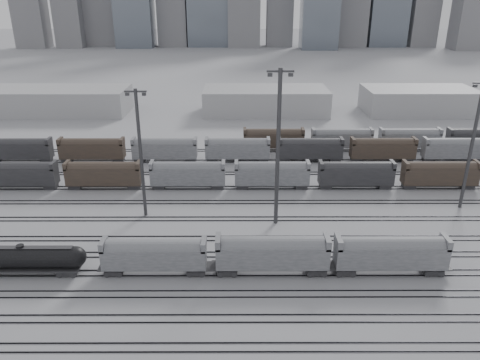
{
  "coord_description": "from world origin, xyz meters",
  "views": [
    {
      "loc": [
        1.29,
        -55.78,
        37.6
      ],
      "look_at": [
        1.52,
        26.49,
        4.0
      ],
      "focal_mm": 35.0,
      "sensor_mm": 36.0,
      "label": 1
    }
  ],
  "objects_px": {
    "tank_car_b": "(22,258)",
    "hopper_car_b": "(272,252)",
    "hopper_car_a": "(154,254)",
    "hopper_car_c": "(391,252)",
    "light_mast_c": "(278,146)"
  },
  "relations": [
    {
      "from": "hopper_car_a",
      "to": "hopper_car_c",
      "type": "height_order",
      "value": "hopper_car_c"
    },
    {
      "from": "hopper_car_a",
      "to": "hopper_car_c",
      "type": "xyz_separation_m",
      "value": [
        33.22,
        -0.0,
        0.23
      ]
    },
    {
      "from": "tank_car_b",
      "to": "hopper_car_c",
      "type": "bearing_deg",
      "value": -0.0
    },
    {
      "from": "hopper_car_a",
      "to": "hopper_car_c",
      "type": "distance_m",
      "value": 33.22
    },
    {
      "from": "tank_car_b",
      "to": "light_mast_c",
      "type": "bearing_deg",
      "value": 22.93
    },
    {
      "from": "hopper_car_b",
      "to": "light_mast_c",
      "type": "distance_m",
      "value": 18.92
    },
    {
      "from": "hopper_car_b",
      "to": "tank_car_b",
      "type": "bearing_deg",
      "value": 180.0
    },
    {
      "from": "tank_car_b",
      "to": "hopper_car_b",
      "type": "distance_m",
      "value": 35.2
    },
    {
      "from": "tank_car_b",
      "to": "hopper_car_c",
      "type": "distance_m",
      "value": 51.84
    },
    {
      "from": "hopper_car_a",
      "to": "hopper_car_b",
      "type": "bearing_deg",
      "value": 0.0
    },
    {
      "from": "hopper_car_c",
      "to": "light_mast_c",
      "type": "distance_m",
      "value": 24.07
    },
    {
      "from": "hopper_car_a",
      "to": "hopper_car_c",
      "type": "bearing_deg",
      "value": -0.0
    },
    {
      "from": "hopper_car_a",
      "to": "light_mast_c",
      "type": "xyz_separation_m",
      "value": [
        18.27,
        15.6,
        10.84
      ]
    },
    {
      "from": "hopper_car_a",
      "to": "hopper_car_b",
      "type": "xyz_separation_m",
      "value": [
        16.57,
        0.0,
        0.28
      ]
    },
    {
      "from": "tank_car_b",
      "to": "hopper_car_a",
      "type": "relative_size",
      "value": 1.23
    }
  ]
}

